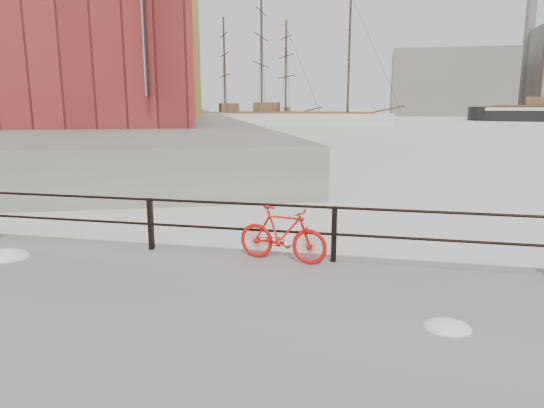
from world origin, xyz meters
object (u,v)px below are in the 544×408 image
at_px(bicycle, 282,234).
at_px(schooner_left, 256,123).
at_px(workboat_near, 52,139).
at_px(schooner_mid, 304,124).
at_px(workboat_far, 104,130).

height_order(bicycle, schooner_left, schooner_left).
height_order(bicycle, workboat_near, workboat_near).
bearing_deg(schooner_mid, schooner_left, 155.44).
bearing_deg(schooner_mid, bicycle, -83.66).
bearing_deg(schooner_left, workboat_near, -126.91).
xyz_separation_m(schooner_mid, workboat_near, (-16.80, -41.60, 0.00)).
bearing_deg(workboat_near, schooner_left, 42.36).
bearing_deg(bicycle, schooner_left, 115.38).
xyz_separation_m(schooner_left, workboat_far, (-12.75, -28.44, 0.00)).
distance_m(schooner_mid, workboat_near, 44.87).
distance_m(bicycle, schooner_mid, 73.22).
height_order(bicycle, schooner_mid, schooner_mid).
relative_size(bicycle, workboat_near, 0.15).
height_order(bicycle, workboat_far, workboat_far).
distance_m(bicycle, workboat_far, 57.76).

